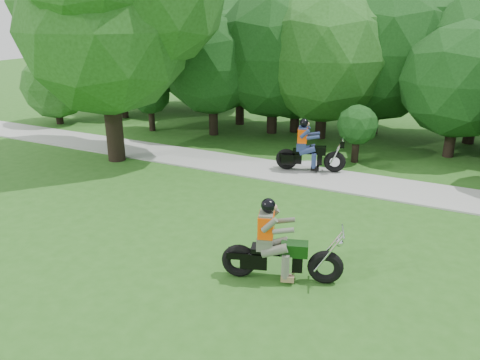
% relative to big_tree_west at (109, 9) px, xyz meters
% --- Properties ---
extents(ground, '(100.00, 100.00, 0.00)m').
position_rel_big_tree_west_xyz_m(ground, '(10.54, -6.85, -5.76)').
color(ground, '#295E1A').
rests_on(ground, ground).
extents(walkway, '(60.00, 2.20, 0.06)m').
position_rel_big_tree_west_xyz_m(walkway, '(10.54, 1.15, -5.73)').
color(walkway, '#A4A49E').
rests_on(walkway, ground).
extents(tree_line, '(39.55, 11.53, 7.63)m').
position_rel_big_tree_west_xyz_m(tree_line, '(11.10, 7.75, -2.11)').
color(tree_line, black).
rests_on(tree_line, ground).
extents(big_tree_west, '(8.64, 6.56, 9.96)m').
position_rel_big_tree_west_xyz_m(big_tree_west, '(0.00, 0.00, 0.00)').
color(big_tree_west, black).
rests_on(big_tree_west, ground).
extents(chopper_motorcycle, '(2.67, 1.26, 1.94)m').
position_rel_big_tree_west_xyz_m(chopper_motorcycle, '(9.16, -5.79, -5.04)').
color(chopper_motorcycle, black).
rests_on(chopper_motorcycle, ground).
extents(touring_motorcycle, '(2.54, 1.26, 1.97)m').
position_rel_big_tree_west_xyz_m(touring_motorcycle, '(7.36, 1.60, -4.98)').
color(touring_motorcycle, black).
rests_on(touring_motorcycle, walkway).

